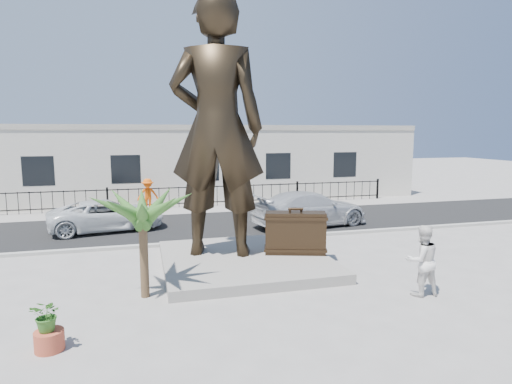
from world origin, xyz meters
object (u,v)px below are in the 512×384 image
at_px(suitcase, 295,233).
at_px(car_white, 107,215).
at_px(statue, 217,127).
at_px(tourist, 422,260).

bearing_deg(suitcase, car_white, 151.74).
height_order(statue, suitcase, statue).
bearing_deg(car_white, statue, -155.65).
xyz_separation_m(statue, car_white, (-3.88, 5.79, -3.74)).
relative_size(suitcase, car_white, 0.41).
distance_m(statue, tourist, 7.19).
relative_size(statue, car_white, 1.71).
bearing_deg(statue, suitcase, -178.09).
bearing_deg(car_white, tourist, -149.10).
distance_m(suitcase, tourist, 4.20).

